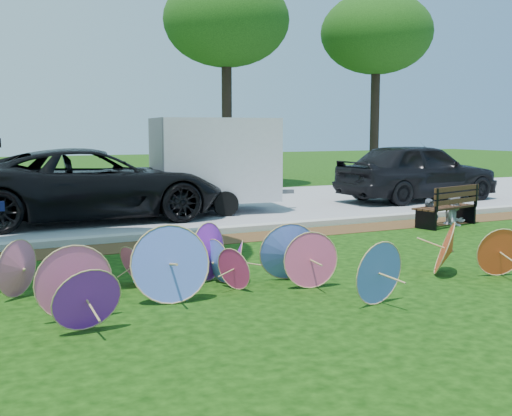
{
  "coord_description": "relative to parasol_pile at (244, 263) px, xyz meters",
  "views": [
    {
      "loc": [
        -3.64,
        -6.33,
        2.05
      ],
      "look_at": [
        0.5,
        2.0,
        0.9
      ],
      "focal_mm": 45.0,
      "sensor_mm": 36.0,
      "label": 1
    }
  ],
  "objects": [
    {
      "name": "ground",
      "position": [
        0.28,
        -0.79,
        -0.39
      ],
      "size": [
        90.0,
        90.0,
        0.0
      ],
      "primitive_type": "plane",
      "color": "black",
      "rests_on": "ground"
    },
    {
      "name": "black_van",
      "position": [
        -0.28,
        7.29,
        0.42
      ],
      "size": [
        5.87,
        2.78,
        1.62
      ],
      "primitive_type": "imported",
      "rotation": [
        0.0,
        0.0,
        1.55
      ],
      "color": "black",
      "rests_on": "ground"
    },
    {
      "name": "cargo_trailer",
      "position": [
        2.77,
        7.51,
        0.92
      ],
      "size": [
        3.09,
        2.19,
        2.61
      ],
      "primitive_type": "cube",
      "rotation": [
        0.0,
        0.0,
        -0.13
      ],
      "color": "silver",
      "rests_on": "ground"
    },
    {
      "name": "mulch_strip",
      "position": [
        0.28,
        3.71,
        -0.38
      ],
      "size": [
        90.0,
        1.0,
        0.01
      ],
      "primitive_type": "cube",
      "color": "#472D16",
      "rests_on": "ground"
    },
    {
      "name": "bg_trees",
      "position": [
        4.08,
        14.02,
        5.38
      ],
      "size": [
        22.86,
        4.8,
        7.4
      ],
      "color": "black",
      "rests_on": "ground"
    },
    {
      "name": "person_right",
      "position": [
        6.6,
        3.25,
        0.25
      ],
      "size": [
        0.7,
        0.59,
        1.28
      ],
      "primitive_type": "imported",
      "rotation": [
        0.0,
        0.0,
        0.19
      ],
      "color": "silver",
      "rests_on": "ground"
    },
    {
      "name": "park_bench",
      "position": [
        6.25,
        3.2,
        0.04
      ],
      "size": [
        1.74,
        1.0,
        0.86
      ],
      "primitive_type": null,
      "rotation": [
        0.0,
        0.0,
        0.24
      ],
      "color": "black",
      "rests_on": "ground"
    },
    {
      "name": "curb",
      "position": [
        0.28,
        4.41,
        -0.33
      ],
      "size": [
        90.0,
        0.3,
        0.12
      ],
      "primitive_type": "cube",
      "color": "#B7B5AD",
      "rests_on": "ground"
    },
    {
      "name": "street",
      "position": [
        0.28,
        8.56,
        -0.38
      ],
      "size": [
        90.0,
        8.0,
        0.01
      ],
      "primitive_type": "cube",
      "color": "gray",
      "rests_on": "ground"
    },
    {
      "name": "person_left",
      "position": [
        5.9,
        3.25,
        0.18
      ],
      "size": [
        0.44,
        0.31,
        1.14
      ],
      "primitive_type": "imported",
      "rotation": [
        0.0,
        0.0,
        -0.08
      ],
      "color": "#333B46",
      "rests_on": "ground"
    },
    {
      "name": "parasol_pile",
      "position": [
        0.0,
        0.0,
        0.0
      ],
      "size": [
        6.8,
        2.67,
        0.95
      ],
      "color": "#DD6083",
      "rests_on": "ground"
    },
    {
      "name": "dark_pickup",
      "position": [
        8.96,
        7.25,
        0.45
      ],
      "size": [
        4.98,
        2.15,
        1.67
      ],
      "primitive_type": "imported",
      "rotation": [
        0.0,
        0.0,
        1.61
      ],
      "color": "black",
      "rests_on": "ground"
    }
  ]
}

